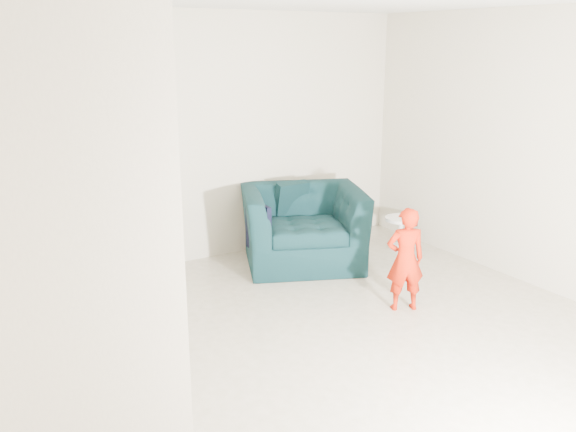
% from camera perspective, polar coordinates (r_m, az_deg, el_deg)
% --- Properties ---
extents(floor, '(5.50, 5.50, 0.00)m').
position_cam_1_polar(floor, '(4.84, 5.96, -13.40)').
color(floor, gray).
rests_on(floor, ground).
extents(back_wall, '(5.00, 0.00, 5.00)m').
position_cam_1_polar(back_wall, '(6.70, -8.01, 7.09)').
color(back_wall, '#BFB79B').
rests_on(back_wall, floor).
extents(right_wall, '(0.00, 5.50, 5.50)m').
position_cam_1_polar(right_wall, '(6.17, 25.37, 4.93)').
color(right_wall, '#BFB79B').
rests_on(right_wall, floor).
extents(armchair, '(1.62, 1.53, 0.84)m').
position_cam_1_polar(armchair, '(6.68, 1.38, -1.00)').
color(armchair, black).
rests_on(armchair, floor).
extents(toddler, '(0.41, 0.35, 0.96)m').
position_cam_1_polar(toddler, '(5.60, 10.92, -4.00)').
color(toddler, '#9A0405').
rests_on(toddler, floor).
extents(side_table, '(0.38, 0.38, 0.38)m').
position_cam_1_polar(side_table, '(7.33, 10.50, -1.05)').
color(side_table, white).
rests_on(side_table, floor).
extents(staircase, '(1.02, 3.03, 3.62)m').
position_cam_1_polar(staircase, '(4.19, -21.19, -5.00)').
color(staircase, '#ADA089').
rests_on(staircase, floor).
extents(cushion, '(0.39, 0.18, 0.38)m').
position_cam_1_polar(cushion, '(6.95, 0.31, 1.73)').
color(cushion, black).
rests_on(cushion, armchair).
extents(throw, '(0.05, 0.48, 0.54)m').
position_cam_1_polar(throw, '(6.28, -2.81, -1.09)').
color(throw, black).
rests_on(throw, armchair).
extents(phone, '(0.03, 0.05, 0.10)m').
position_cam_1_polar(phone, '(5.54, 11.85, -0.41)').
color(phone, black).
rests_on(phone, toddler).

